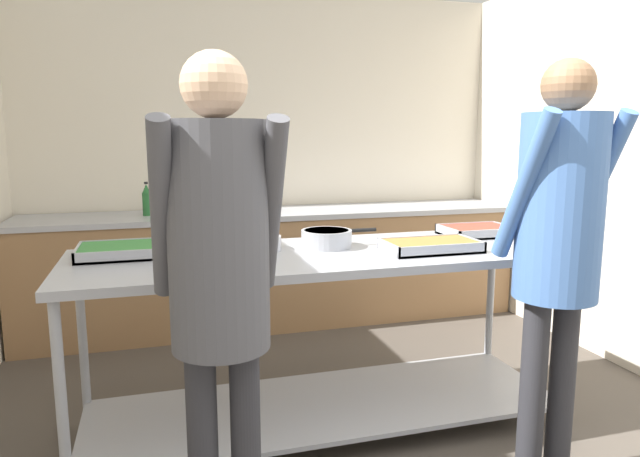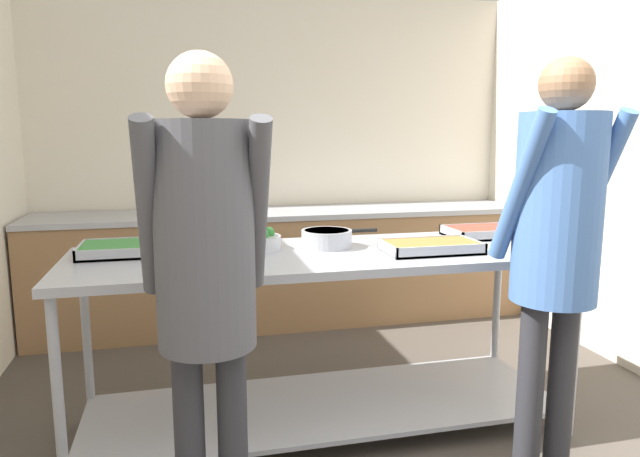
{
  "view_description": "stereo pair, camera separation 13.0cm",
  "coord_description": "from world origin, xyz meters",
  "px_view_note": "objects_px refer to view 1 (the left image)",
  "views": [
    {
      "loc": [
        -0.93,
        -1.18,
        1.5
      ],
      "look_at": [
        -0.13,
        1.55,
        1.03
      ],
      "focal_mm": 32.0,
      "sensor_mm": 36.0,
      "label": 1
    },
    {
      "loc": [
        -0.8,
        -1.21,
        1.5
      ],
      "look_at": [
        -0.13,
        1.55,
        1.03
      ],
      "focal_mm": 32.0,
      "sensor_mm": 36.0,
      "label": 2
    }
  ],
  "objects_px": {
    "broccoli_bowl": "(255,240)",
    "serving_tray_vegetables": "(477,231)",
    "sauce_pan": "(327,238)",
    "serving_tray_roast": "(431,246)",
    "guest_serving_left": "(558,228)",
    "water_bottle": "(147,200)",
    "plate_stack": "(201,263)",
    "guest_serving_right": "(219,260)",
    "serving_tray_greens": "(119,251)"
  },
  "relations": [
    {
      "from": "guest_serving_left",
      "to": "serving_tray_roast",
      "type": "bearing_deg",
      "value": 116.72
    },
    {
      "from": "serving_tray_vegetables",
      "to": "guest_serving_left",
      "type": "xyz_separation_m",
      "value": [
        -0.18,
        -0.89,
        0.17
      ]
    },
    {
      "from": "sauce_pan",
      "to": "serving_tray_vegetables",
      "type": "bearing_deg",
      "value": 5.42
    },
    {
      "from": "broccoli_bowl",
      "to": "water_bottle",
      "type": "relative_size",
      "value": 1.02
    },
    {
      "from": "serving_tray_greens",
      "to": "broccoli_bowl",
      "type": "relative_size",
      "value": 1.47
    },
    {
      "from": "broccoli_bowl",
      "to": "sauce_pan",
      "type": "relative_size",
      "value": 0.64
    },
    {
      "from": "guest_serving_left",
      "to": "water_bottle",
      "type": "bearing_deg",
      "value": 124.06
    },
    {
      "from": "plate_stack",
      "to": "serving_tray_vegetables",
      "type": "distance_m",
      "value": 1.63
    },
    {
      "from": "sauce_pan",
      "to": "serving_tray_roast",
      "type": "xyz_separation_m",
      "value": [
        0.47,
        -0.24,
        -0.02
      ]
    },
    {
      "from": "serving_tray_roast",
      "to": "guest_serving_right",
      "type": "height_order",
      "value": "guest_serving_right"
    },
    {
      "from": "serving_tray_roast",
      "to": "water_bottle",
      "type": "relative_size",
      "value": 1.86
    },
    {
      "from": "broccoli_bowl",
      "to": "serving_tray_roast",
      "type": "height_order",
      "value": "broccoli_bowl"
    },
    {
      "from": "plate_stack",
      "to": "broccoli_bowl",
      "type": "distance_m",
      "value": 0.42
    },
    {
      "from": "serving_tray_greens",
      "to": "serving_tray_vegetables",
      "type": "xyz_separation_m",
      "value": [
        1.94,
        0.02,
        -0.0
      ]
    },
    {
      "from": "guest_serving_left",
      "to": "water_bottle",
      "type": "distance_m",
      "value": 2.93
    },
    {
      "from": "serving_tray_greens",
      "to": "serving_tray_roast",
      "type": "height_order",
      "value": "same"
    },
    {
      "from": "serving_tray_roast",
      "to": "plate_stack",
      "type": "bearing_deg",
      "value": -178.18
    },
    {
      "from": "plate_stack",
      "to": "serving_tray_roast",
      "type": "distance_m",
      "value": 1.12
    },
    {
      "from": "broccoli_bowl",
      "to": "plate_stack",
      "type": "bearing_deg",
      "value": -134.45
    },
    {
      "from": "serving_tray_roast",
      "to": "serving_tray_vegetables",
      "type": "relative_size",
      "value": 1.19
    },
    {
      "from": "sauce_pan",
      "to": "water_bottle",
      "type": "bearing_deg",
      "value": 118.76
    },
    {
      "from": "guest_serving_right",
      "to": "water_bottle",
      "type": "height_order",
      "value": "guest_serving_right"
    },
    {
      "from": "serving_tray_greens",
      "to": "guest_serving_left",
      "type": "relative_size",
      "value": 0.21
    },
    {
      "from": "guest_serving_left",
      "to": "guest_serving_right",
      "type": "height_order",
      "value": "guest_serving_left"
    },
    {
      "from": "guest_serving_right",
      "to": "water_bottle",
      "type": "relative_size",
      "value": 7.04
    },
    {
      "from": "plate_stack",
      "to": "sauce_pan",
      "type": "xyz_separation_m",
      "value": [
        0.66,
        0.27,
        0.03
      ]
    },
    {
      "from": "plate_stack",
      "to": "broccoli_bowl",
      "type": "height_order",
      "value": "broccoli_bowl"
    },
    {
      "from": "broccoli_bowl",
      "to": "serving_tray_vegetables",
      "type": "xyz_separation_m",
      "value": [
        1.29,
        0.06,
        -0.02
      ]
    },
    {
      "from": "guest_serving_right",
      "to": "serving_tray_vegetables",
      "type": "bearing_deg",
      "value": 32.72
    },
    {
      "from": "broccoli_bowl",
      "to": "serving_tray_roast",
      "type": "bearing_deg",
      "value": -17.57
    },
    {
      "from": "plate_stack",
      "to": "guest_serving_right",
      "type": "xyz_separation_m",
      "value": [
        0.01,
        -0.65,
        0.15
      ]
    },
    {
      "from": "plate_stack",
      "to": "water_bottle",
      "type": "relative_size",
      "value": 1.05
    },
    {
      "from": "serving_tray_vegetables",
      "to": "broccoli_bowl",
      "type": "bearing_deg",
      "value": -177.18
    },
    {
      "from": "serving_tray_greens",
      "to": "serving_tray_vegetables",
      "type": "distance_m",
      "value": 1.94
    },
    {
      "from": "broccoli_bowl",
      "to": "serving_tray_vegetables",
      "type": "bearing_deg",
      "value": 2.82
    },
    {
      "from": "serving_tray_roast",
      "to": "serving_tray_vegetables",
      "type": "xyz_separation_m",
      "value": [
        0.46,
        0.33,
        -0.0
      ]
    },
    {
      "from": "serving_tray_roast",
      "to": "water_bottle",
      "type": "height_order",
      "value": "water_bottle"
    },
    {
      "from": "sauce_pan",
      "to": "guest_serving_right",
      "type": "relative_size",
      "value": 0.23
    },
    {
      "from": "broccoli_bowl",
      "to": "serving_tray_roast",
      "type": "distance_m",
      "value": 0.87
    },
    {
      "from": "water_bottle",
      "to": "serving_tray_greens",
      "type": "bearing_deg",
      "value": -94.33
    },
    {
      "from": "broccoli_bowl",
      "to": "sauce_pan",
      "type": "height_order",
      "value": "broccoli_bowl"
    },
    {
      "from": "plate_stack",
      "to": "guest_serving_right",
      "type": "distance_m",
      "value": 0.67
    },
    {
      "from": "serving_tray_vegetables",
      "to": "guest_serving_right",
      "type": "distance_m",
      "value": 1.87
    },
    {
      "from": "serving_tray_vegetables",
      "to": "serving_tray_greens",
      "type": "bearing_deg",
      "value": -179.4
    },
    {
      "from": "sauce_pan",
      "to": "serving_tray_roast",
      "type": "height_order",
      "value": "sauce_pan"
    },
    {
      "from": "guest_serving_right",
      "to": "serving_tray_greens",
      "type": "bearing_deg",
      "value": 110.26
    },
    {
      "from": "broccoli_bowl",
      "to": "water_bottle",
      "type": "distance_m",
      "value": 1.69
    },
    {
      "from": "serving_tray_roast",
      "to": "guest_serving_left",
      "type": "height_order",
      "value": "guest_serving_left"
    },
    {
      "from": "plate_stack",
      "to": "broccoli_bowl",
      "type": "xyz_separation_m",
      "value": [
        0.29,
        0.3,
        0.03
      ]
    },
    {
      "from": "serving_tray_greens",
      "to": "water_bottle",
      "type": "distance_m",
      "value": 1.57
    }
  ]
}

